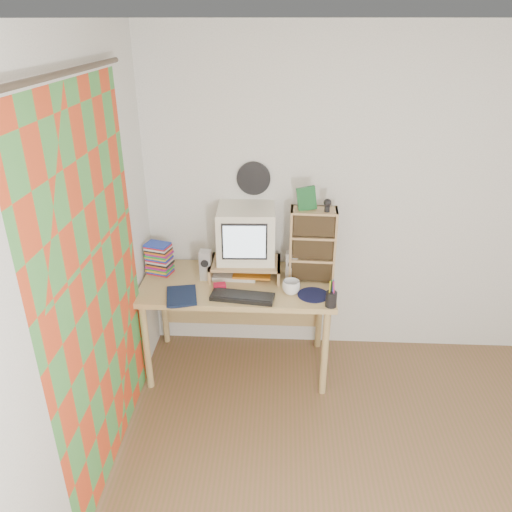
# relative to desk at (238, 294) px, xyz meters

# --- Properties ---
(ceiling) EXTENTS (3.50, 3.50, 0.00)m
(ceiling) POSITION_rel_desk_xyz_m (1.03, -1.44, 1.88)
(ceiling) COLOR white
(ceiling) RESTS_ON back_wall
(back_wall) EXTENTS (3.50, 0.00, 3.50)m
(back_wall) POSITION_rel_desk_xyz_m (1.03, 0.31, 0.63)
(back_wall) COLOR white
(back_wall) RESTS_ON floor
(left_wall) EXTENTS (0.00, 3.50, 3.50)m
(left_wall) POSITION_rel_desk_xyz_m (-0.72, -1.44, 0.63)
(left_wall) COLOR white
(left_wall) RESTS_ON floor
(curtain) EXTENTS (0.00, 2.20, 2.20)m
(curtain) POSITION_rel_desk_xyz_m (-0.68, -0.96, 0.53)
(curtain) COLOR #DE461F
(curtain) RESTS_ON left_wall
(wall_disc) EXTENTS (0.25, 0.02, 0.25)m
(wall_disc) POSITION_rel_desk_xyz_m (0.10, 0.29, 0.81)
(wall_disc) COLOR black
(wall_disc) RESTS_ON back_wall
(desk) EXTENTS (1.40, 0.70, 0.75)m
(desk) POSITION_rel_desk_xyz_m (0.00, 0.00, 0.00)
(desk) COLOR tan
(desk) RESTS_ON floor
(monitor_riser) EXTENTS (0.52, 0.30, 0.12)m
(monitor_riser) POSITION_rel_desk_xyz_m (0.05, 0.04, 0.23)
(monitor_riser) COLOR tan
(monitor_riser) RESTS_ON desk
(crt_monitor) EXTENTS (0.43, 0.43, 0.39)m
(crt_monitor) POSITION_rel_desk_xyz_m (0.06, 0.09, 0.45)
(crt_monitor) COLOR white
(crt_monitor) RESTS_ON monitor_riser
(speaker_left) EXTENTS (0.08, 0.08, 0.22)m
(speaker_left) POSITION_rel_desk_xyz_m (-0.24, -0.02, 0.25)
(speaker_left) COLOR silver
(speaker_left) RESTS_ON desk
(speaker_right) EXTENTS (0.09, 0.09, 0.22)m
(speaker_right) POSITION_rel_desk_xyz_m (0.39, 0.00, 0.24)
(speaker_right) COLOR silver
(speaker_right) RESTS_ON desk
(keyboard) EXTENTS (0.45, 0.20, 0.03)m
(keyboard) POSITION_rel_desk_xyz_m (0.05, -0.30, 0.15)
(keyboard) COLOR black
(keyboard) RESTS_ON desk
(dvd_stack) EXTENTS (0.20, 0.17, 0.25)m
(dvd_stack) POSITION_rel_desk_xyz_m (-0.59, 0.05, 0.26)
(dvd_stack) COLOR brown
(dvd_stack) RESTS_ON desk
(cd_rack) EXTENTS (0.33, 0.19, 0.55)m
(cd_rack) POSITION_rel_desk_xyz_m (0.54, 0.02, 0.41)
(cd_rack) COLOR tan
(cd_rack) RESTS_ON desk
(mug) EXTENTS (0.14, 0.14, 0.10)m
(mug) POSITION_rel_desk_xyz_m (0.39, -0.21, 0.18)
(mug) COLOR white
(mug) RESTS_ON desk
(diary) EXTENTS (0.28, 0.23, 0.05)m
(diary) POSITION_rel_desk_xyz_m (-0.47, -0.33, 0.16)
(diary) COLOR #101C3B
(diary) RESTS_ON desk
(mousepad) EXTENTS (0.27, 0.27, 0.00)m
(mousepad) POSITION_rel_desk_xyz_m (0.55, -0.23, 0.14)
(mousepad) COLOR black
(mousepad) RESTS_ON desk
(pen_cup) EXTENTS (0.08, 0.08, 0.15)m
(pen_cup) POSITION_rel_desk_xyz_m (0.66, -0.37, 0.21)
(pen_cup) COLOR black
(pen_cup) RESTS_ON desk
(papers) EXTENTS (0.33, 0.24, 0.04)m
(papers) POSITION_rel_desk_xyz_m (0.02, 0.05, 0.16)
(papers) COLOR silver
(papers) RESTS_ON desk
(red_box) EXTENTS (0.10, 0.07, 0.04)m
(red_box) POSITION_rel_desk_xyz_m (-0.12, -0.17, 0.16)
(red_box) COLOR red
(red_box) RESTS_ON desk
(game_box) EXTENTS (0.13, 0.05, 0.17)m
(game_box) POSITION_rel_desk_xyz_m (0.48, 0.00, 0.76)
(game_box) COLOR #195929
(game_box) RESTS_ON cd_rack
(webcam) EXTENTS (0.06, 0.06, 0.09)m
(webcam) POSITION_rel_desk_xyz_m (0.62, -0.02, 0.73)
(webcam) COLOR black
(webcam) RESTS_ON cd_rack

